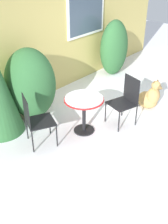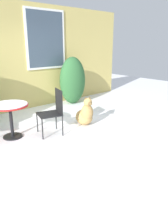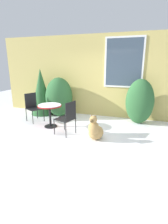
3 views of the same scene
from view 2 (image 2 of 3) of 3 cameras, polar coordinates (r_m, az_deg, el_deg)
name	(u,v)px [view 2 (image 2 of 3)]	position (r m, az deg, el deg)	size (l,w,h in m)	color
ground_plane	(67,130)	(5.03, -4.50, -4.69)	(16.00, 16.00, 0.00)	white
house_wall	(20,57)	(6.59, -16.47, 13.64)	(8.00, 0.10, 2.99)	tan
shrub_middle	(73,81)	(7.07, -2.98, 8.17)	(0.91, 0.64, 1.50)	#2D6033
patio_table	(10,111)	(4.70, -18.74, 0.35)	(0.74, 0.74, 0.73)	black
patio_chair_far_side	(53,110)	(4.72, -8.07, 0.49)	(0.59, 0.59, 0.97)	black
dog	(85,115)	(5.23, 0.30, -0.71)	(0.47, 0.69, 0.72)	tan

